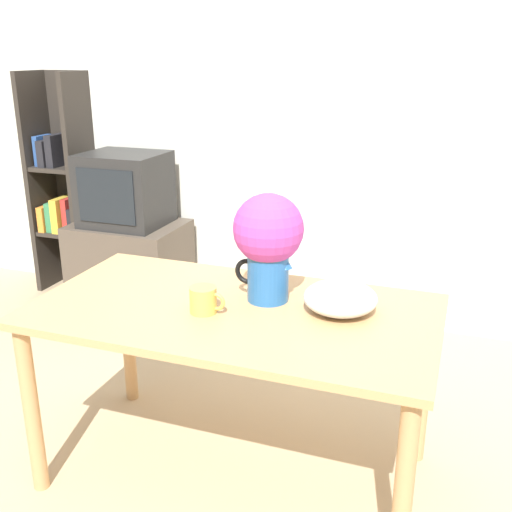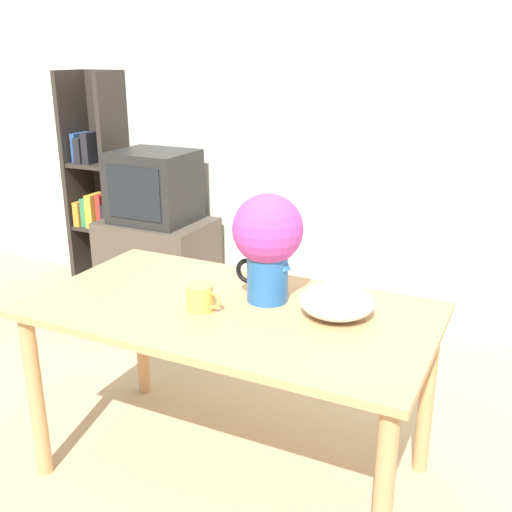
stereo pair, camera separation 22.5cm
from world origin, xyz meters
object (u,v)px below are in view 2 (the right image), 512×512
at_px(white_bowl, 337,301).
at_px(tv_set, 154,187).
at_px(coffee_mug, 201,298).
at_px(flower_vase, 268,240).

xyz_separation_m(white_bowl, tv_set, (-1.65, 1.24, 0.02)).
bearing_deg(white_bowl, tv_set, 143.24).
distance_m(coffee_mug, tv_set, 1.84).
bearing_deg(flower_vase, tv_set, 138.42).
relative_size(white_bowl, tv_set, 0.54).
bearing_deg(flower_vase, white_bowl, -4.19).
relative_size(flower_vase, coffee_mug, 3.06).
distance_m(flower_vase, coffee_mug, 0.33).
xyz_separation_m(coffee_mug, white_bowl, (0.46, 0.17, 0.01)).
bearing_deg(white_bowl, flower_vase, 175.81).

